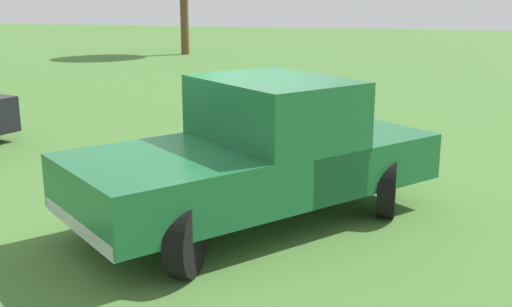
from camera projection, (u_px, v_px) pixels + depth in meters
ground_plane at (232, 203)px, 8.77m from camera, size 80.00×80.00×0.00m
pickup_truck at (264, 149)px, 7.91m from camera, size 4.83×4.51×1.81m
traffic_cone at (390, 143)px, 10.99m from camera, size 0.32×0.32×0.55m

